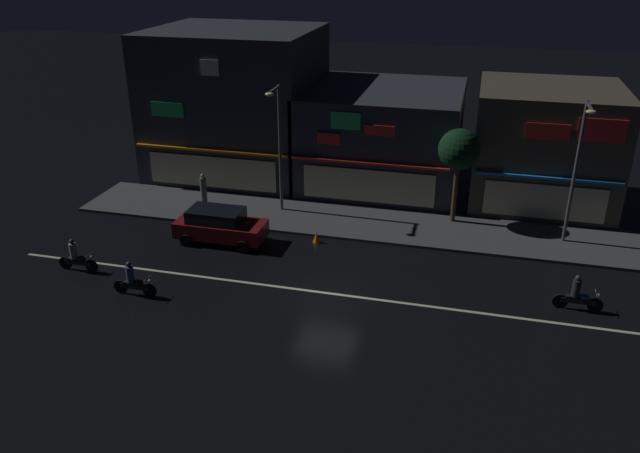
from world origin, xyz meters
name	(u,v)px	position (x,y,z in m)	size (l,w,h in m)	color
ground_plane	(326,293)	(0.00, 0.00, 0.00)	(140.00, 140.00, 0.00)	black
lane_divider_stripe	(326,293)	(0.00, 0.00, 0.01)	(28.55, 0.16, 0.01)	beige
sidewalk_far	(360,222)	(0.00, 7.25, 0.07)	(30.05, 4.25, 0.14)	#424447
storefront_left_block	(545,146)	(9.02, 12.95, 3.17)	(7.40, 7.33, 6.35)	#4C443A
storefront_center_block	(237,102)	(-9.02, 13.70, 4.33)	(9.52, 8.81, 8.66)	#2D333D
storefront_right_block	(382,136)	(0.00, 13.80, 2.81)	(8.92, 9.01, 5.63)	#2D333D
streetlamp_west	(278,139)	(-4.39, 7.57, 4.11)	(0.44, 1.64, 6.68)	#47494C
streetlamp_mid	(578,162)	(9.92, 7.23, 4.18)	(0.44, 1.64, 6.80)	#47494C
pedestrian_on_sidewalk	(204,191)	(-8.65, 7.29, 0.98)	(0.33, 0.33, 1.80)	#4C664C
street_tree	(459,150)	(4.60, 8.51, 3.92)	(2.04, 2.04, 4.85)	#473323
parked_car_near_kerb	(220,225)	(-6.14, 3.51, 0.87)	(4.30, 1.98, 1.67)	maroon
motorcycle_lead	(133,281)	(-7.61, -2.09, 0.63)	(1.90, 0.60, 1.52)	black
motorcycle_following	(577,296)	(9.84, 1.22, 0.63)	(1.90, 0.60, 1.52)	black
motorcycle_opposite_lane	(76,258)	(-11.11, -0.80, 0.63)	(1.90, 0.60, 1.52)	black
traffic_cone	(317,237)	(-1.61, 4.56, 0.28)	(0.36, 0.36, 0.55)	orange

